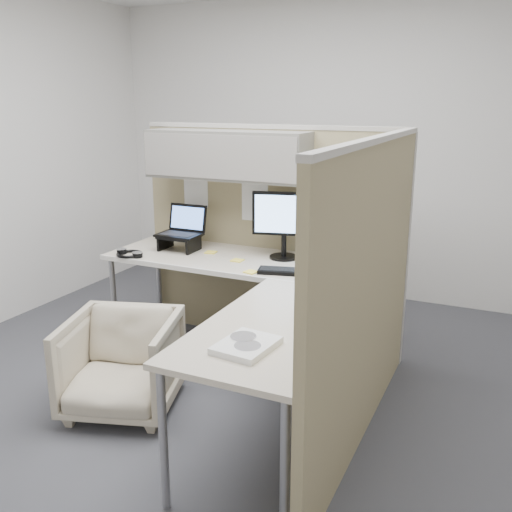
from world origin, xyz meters
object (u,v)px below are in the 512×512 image
at_px(desk, 251,287).
at_px(office_chair, 122,359).
at_px(monitor_left, 284,220).
at_px(keyboard, 289,271).

height_order(desk, office_chair, desk).
bearing_deg(monitor_left, office_chair, -132.45).
distance_m(desk, office_chair, 0.89).
height_order(office_chair, monitor_left, monitor_left).
xyz_separation_m(desk, office_chair, (-0.59, -0.55, -0.37)).
bearing_deg(keyboard, office_chair, -148.07).
relative_size(office_chair, monitor_left, 1.38).
height_order(desk, monitor_left, monitor_left).
bearing_deg(desk, office_chair, -136.77).
xyz_separation_m(office_chair, keyboard, (0.75, 0.78, 0.42)).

